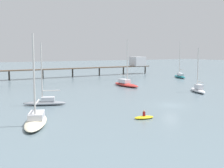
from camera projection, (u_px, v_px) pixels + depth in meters
The scene contains 8 objects.
ground_plane at pixel (171, 105), 45.69m from camera, with size 400.00×400.00×0.00m, color slate.
pier at pixel (105, 65), 101.41m from camera, with size 73.49×5.99×6.45m.
sailboat_white at pixel (198, 89), 59.87m from camera, with size 4.61×7.16×9.33m.
sailboat_cream at pixel (36, 119), 33.53m from camera, with size 5.33×8.64×10.60m.
sailboat_teal at pixel (180, 76), 91.94m from camera, with size 4.51×8.16×11.80m.
sailboat_red at pixel (126, 83), 70.22m from camera, with size 2.71×9.69×11.39m.
sailboat_gray at pixel (45, 101), 45.55m from camera, with size 6.88×4.22×9.96m.
dinghy_yellow at pixel (144, 117), 36.53m from camera, with size 2.80×1.59×1.14m.
Camera 1 is at (-30.45, -34.45, 8.62)m, focal length 45.78 mm.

